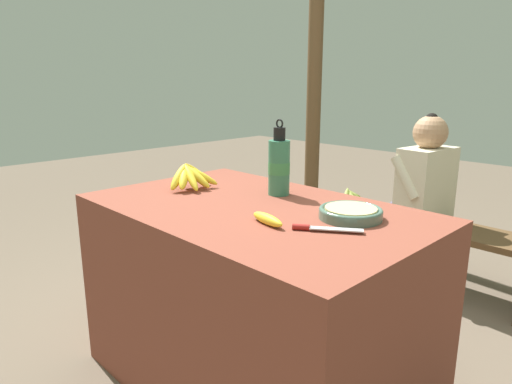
{
  "coord_description": "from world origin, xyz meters",
  "views": [
    {
      "loc": [
        1.19,
        -1.16,
        1.24
      ],
      "look_at": [
        -0.04,
        0.05,
        0.81
      ],
      "focal_mm": 32.0,
      "sensor_mm": 36.0,
      "label": 1
    }
  ],
  "objects": [
    {
      "name": "banana_bunch_green",
      "position": [
        -0.5,
        1.4,
        0.46
      ],
      "size": [
        0.14,
        0.25,
        0.12
      ],
      "color": "#4C381E",
      "rests_on": "wooden_bench"
    },
    {
      "name": "serving_bowl",
      "position": [
        0.34,
        0.13,
        0.79
      ],
      "size": [
        0.22,
        0.22,
        0.04
      ],
      "color": "#4C6B5B",
      "rests_on": "market_counter"
    },
    {
      "name": "water_bottle",
      "position": [
        -0.06,
        0.2,
        0.89
      ],
      "size": [
        0.09,
        0.09,
        0.31
      ],
      "color": "#337556",
      "rests_on": "market_counter"
    },
    {
      "name": "ground_plane",
      "position": [
        0.0,
        0.0,
        0.0
      ],
      "size": [
        12.0,
        12.0,
        0.0
      ],
      "primitive_type": "plane",
      "color": "brown"
    },
    {
      "name": "banana_bunch_ripe",
      "position": [
        -0.39,
        -0.01,
        0.83
      ],
      "size": [
        0.16,
        0.25,
        0.12
      ],
      "color": "#4C381E",
      "rests_on": "market_counter"
    },
    {
      "name": "seated_vendor",
      "position": [
        -0.01,
        1.38,
        0.6
      ],
      "size": [
        0.43,
        0.41,
        1.05
      ],
      "rotation": [
        0.0,
        0.0,
        3.03
      ],
      "color": "#564C60",
      "rests_on": "ground_plane"
    },
    {
      "name": "wooden_bench",
      "position": [
        -0.08,
        1.4,
        0.34
      ],
      "size": [
        1.63,
        0.32,
        0.4
      ],
      "color": "brown",
      "rests_on": "ground_plane"
    },
    {
      "name": "knife",
      "position": [
        0.35,
        -0.06,
        0.78
      ],
      "size": [
        0.2,
        0.15,
        0.02
      ],
      "rotation": [
        0.0,
        0.0,
        0.61
      ],
      "color": "#BCBCC1",
      "rests_on": "market_counter"
    },
    {
      "name": "loose_banana_front",
      "position": [
        0.19,
        -0.12,
        0.78
      ],
      "size": [
        0.16,
        0.06,
        0.04
      ],
      "rotation": [
        0.0,
        0.0,
        -0.18
      ],
      "color": "yellow",
      "rests_on": "market_counter"
    },
    {
      "name": "market_counter",
      "position": [
        0.0,
        0.0,
        0.38
      ],
      "size": [
        1.31,
        0.82,
        0.77
      ],
      "color": "brown",
      "rests_on": "ground_plane"
    },
    {
      "name": "support_post_near",
      "position": [
        -1.17,
        1.82,
        1.24
      ],
      "size": [
        0.12,
        0.12,
        2.48
      ],
      "color": "brown",
      "rests_on": "ground_plane"
    }
  ]
}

